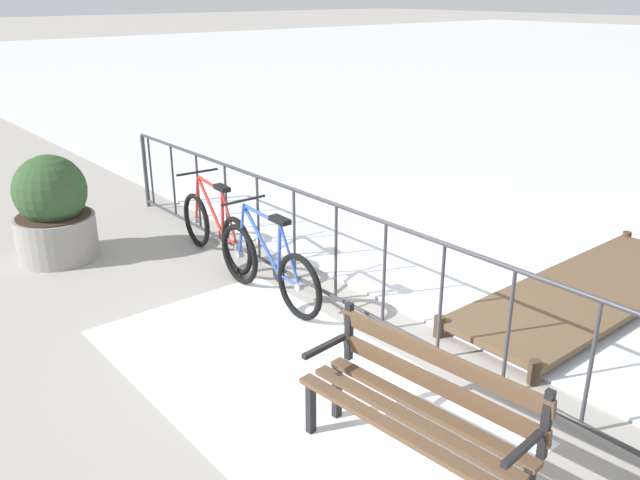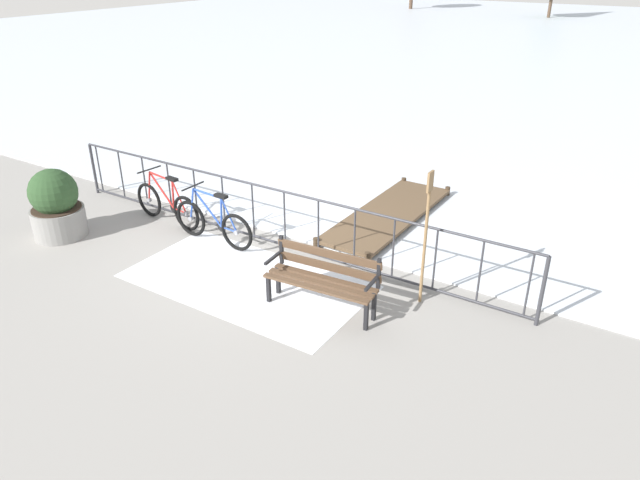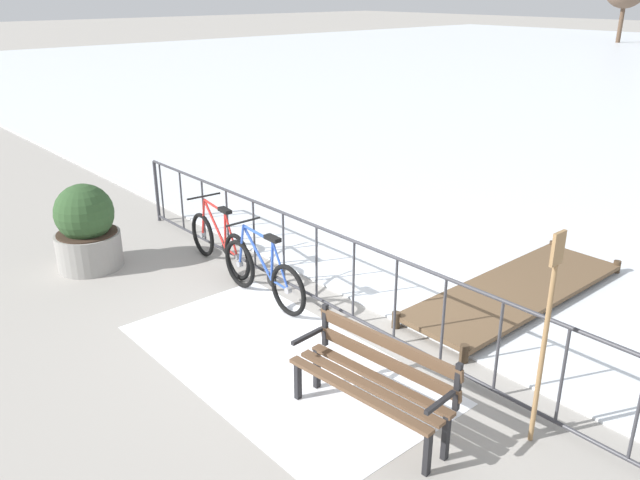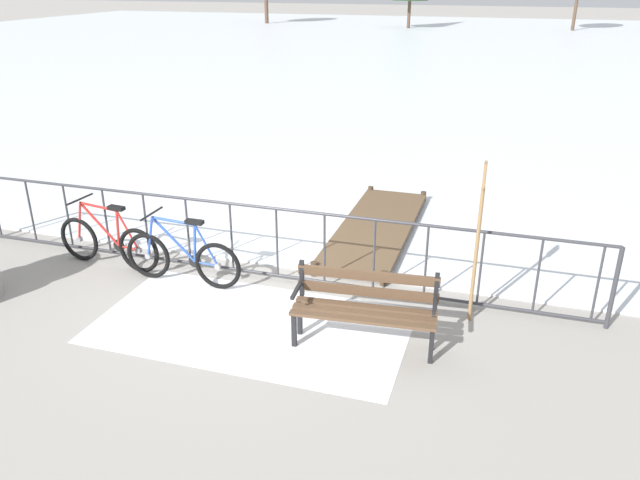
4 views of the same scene
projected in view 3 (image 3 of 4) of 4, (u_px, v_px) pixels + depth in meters
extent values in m
plane|color=#9E9991|center=(334.00, 313.00, 7.97)|extent=(160.00, 160.00, 0.00)
cube|color=white|center=(280.00, 362.00, 6.92)|extent=(3.71, 1.97, 0.01)
cylinder|color=#38383D|center=(335.00, 234.00, 7.59)|extent=(9.00, 0.04, 0.04)
cylinder|color=#38383D|center=(334.00, 307.00, 7.94)|extent=(9.00, 0.04, 0.04)
cylinder|color=#38383D|center=(157.00, 191.00, 10.94)|extent=(0.06, 0.06, 1.05)
cylinder|color=#38383D|center=(162.00, 191.00, 10.80)|extent=(0.03, 0.03, 0.97)
cylinder|color=#38383D|center=(182.00, 201.00, 10.33)|extent=(0.03, 0.03, 0.97)
cylinder|color=#38383D|center=(204.00, 211.00, 9.86)|extent=(0.03, 0.03, 0.97)
cylinder|color=#38383D|center=(228.00, 222.00, 9.40)|extent=(0.03, 0.03, 0.97)
cylinder|color=#38383D|center=(254.00, 234.00, 8.93)|extent=(0.03, 0.03, 0.97)
cylinder|color=#38383D|center=(284.00, 248.00, 8.46)|extent=(0.03, 0.03, 0.97)
cylinder|color=#38383D|center=(316.00, 263.00, 8.00)|extent=(0.03, 0.03, 0.97)
cylinder|color=#38383D|center=(353.00, 280.00, 7.53)|extent=(0.03, 0.03, 0.97)
cylinder|color=#38383D|center=(395.00, 299.00, 7.06)|extent=(0.03, 0.03, 0.97)
cylinder|color=#38383D|center=(443.00, 321.00, 6.60)|extent=(0.03, 0.03, 0.97)
cylinder|color=#38383D|center=(498.00, 347.00, 6.13)|extent=(0.03, 0.03, 0.97)
cylinder|color=#38383D|center=(562.00, 376.00, 5.66)|extent=(0.03, 0.03, 0.97)
cylinder|color=#38383D|center=(638.00, 411.00, 5.20)|extent=(0.03, 0.03, 0.97)
torus|color=black|center=(288.00, 290.00, 7.81)|extent=(0.66, 0.07, 0.66)
cylinder|color=gray|center=(288.00, 290.00, 7.81)|extent=(0.08, 0.06, 0.08)
torus|color=black|center=(240.00, 264.00, 8.55)|extent=(0.66, 0.07, 0.66)
cylinder|color=gray|center=(240.00, 264.00, 8.55)|extent=(0.08, 0.06, 0.08)
cylinder|color=#2D51B2|center=(272.00, 261.00, 7.92)|extent=(0.08, 0.04, 0.53)
cylinder|color=#2D51B2|center=(257.00, 252.00, 8.14)|extent=(0.61, 0.04, 0.59)
cylinder|color=#2D51B2|center=(258.00, 233.00, 8.03)|extent=(0.63, 0.04, 0.07)
cylinder|color=#2D51B2|center=(280.00, 285.00, 7.92)|extent=(0.34, 0.03, 0.05)
cylinder|color=#2D51B2|center=(280.00, 266.00, 7.81)|extent=(0.32, 0.03, 0.56)
cylinder|color=#2D51B2|center=(241.00, 245.00, 8.40)|extent=(0.16, 0.03, 0.59)
cube|color=black|center=(272.00, 238.00, 7.80)|extent=(0.24, 0.10, 0.05)
cylinder|color=black|center=(243.00, 222.00, 8.23)|extent=(0.03, 0.52, 0.03)
cylinder|color=black|center=(272.00, 280.00, 8.04)|extent=(0.18, 0.02, 0.18)
torus|color=black|center=(237.00, 257.00, 8.77)|extent=(0.66, 0.12, 0.66)
cylinder|color=gray|center=(237.00, 257.00, 8.77)|extent=(0.08, 0.07, 0.08)
torus|color=black|center=(203.00, 235.00, 9.56)|extent=(0.66, 0.12, 0.66)
cylinder|color=gray|center=(203.00, 235.00, 9.56)|extent=(0.08, 0.07, 0.08)
cylinder|color=red|center=(225.00, 231.00, 8.91)|extent=(0.08, 0.04, 0.53)
cylinder|color=red|center=(215.00, 223.00, 9.14)|extent=(0.61, 0.09, 0.59)
cylinder|color=red|center=(214.00, 206.00, 9.03)|extent=(0.63, 0.09, 0.07)
cylinder|color=red|center=(231.00, 252.00, 8.90)|extent=(0.34, 0.06, 0.05)
cylinder|color=red|center=(231.00, 235.00, 8.78)|extent=(0.32, 0.06, 0.56)
cylinder|color=red|center=(203.00, 217.00, 9.41)|extent=(0.16, 0.05, 0.59)
cube|color=black|center=(225.00, 210.00, 8.78)|extent=(0.25, 0.12, 0.05)
cylinder|color=black|center=(204.00, 196.00, 9.24)|extent=(0.07, 0.52, 0.03)
cylinder|color=black|center=(226.00, 248.00, 9.02)|extent=(0.18, 0.04, 0.18)
cube|color=brown|center=(378.00, 379.00, 5.85)|extent=(1.60, 0.24, 0.04)
cube|color=brown|center=(367.00, 386.00, 5.74)|extent=(1.60, 0.24, 0.04)
cube|color=brown|center=(356.00, 393.00, 5.64)|extent=(1.60, 0.24, 0.04)
cube|color=brown|center=(385.00, 361.00, 5.86)|extent=(1.60, 0.19, 0.12)
cube|color=brown|center=(386.00, 342.00, 5.79)|extent=(1.60, 0.19, 0.12)
cube|color=black|center=(427.00, 452.00, 5.25)|extent=(0.05, 0.06, 0.44)
cube|color=black|center=(446.00, 437.00, 5.42)|extent=(0.05, 0.06, 0.44)
cube|color=black|center=(458.00, 387.00, 5.34)|extent=(0.05, 0.05, 0.45)
cube|color=black|center=(440.00, 402.00, 5.18)|extent=(0.07, 0.40, 0.04)
cube|color=black|center=(298.00, 379.00, 6.23)|extent=(0.05, 0.06, 0.44)
cube|color=black|center=(317.00, 368.00, 6.41)|extent=(0.05, 0.06, 0.44)
cube|color=black|center=(325.00, 325.00, 6.32)|extent=(0.05, 0.05, 0.45)
cube|color=black|center=(307.00, 336.00, 6.16)|extent=(0.07, 0.40, 0.04)
cylinder|color=gray|center=(89.00, 250.00, 9.19)|extent=(0.91, 0.91, 0.51)
cylinder|color=#38281E|center=(87.00, 233.00, 9.09)|extent=(0.84, 0.84, 0.02)
sphere|color=#2D4C28|center=(84.00, 213.00, 8.98)|extent=(0.82, 0.82, 0.82)
cylinder|color=#937047|center=(542.00, 357.00, 5.42)|extent=(0.04, 0.04, 1.70)
cube|color=#937047|center=(558.00, 248.00, 5.06)|extent=(0.03, 0.16, 0.28)
cube|color=brown|center=(516.00, 290.00, 8.29)|extent=(1.10, 3.46, 0.06)
cylinder|color=#433323|center=(396.00, 320.00, 7.59)|extent=(0.10, 0.10, 0.20)
cylinder|color=#433323|center=(464.00, 353.00, 6.89)|extent=(0.10, 0.10, 0.20)
cylinder|color=#433323|center=(552.00, 248.00, 9.70)|extent=(0.10, 0.10, 0.20)
cylinder|color=#433323|center=(617.00, 268.00, 9.01)|extent=(0.10, 0.10, 0.20)
cylinder|color=brown|center=(621.00, 20.00, 46.25)|extent=(0.31, 0.31, 3.13)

